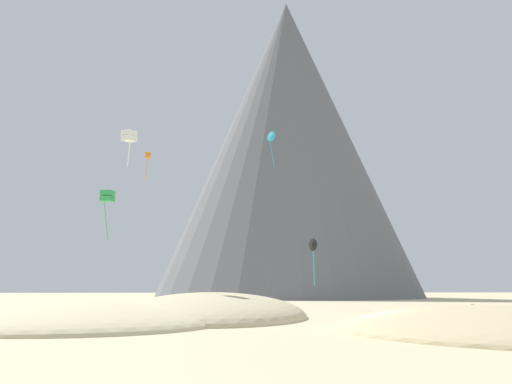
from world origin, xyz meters
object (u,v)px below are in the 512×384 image
(bush_far_right, at_px, (244,309))
(kite_green_low, at_px, (107,196))
(bush_far_left, at_px, (473,307))
(rock_massif, at_px, (289,153))
(bush_low_patch, at_px, (266,311))
(kite_orange_mid, at_px, (148,156))
(kite_white_mid, at_px, (129,136))
(kite_black_low, at_px, (312,246))
(kite_cyan_high, at_px, (271,137))

(bush_far_right, bearing_deg, kite_green_low, 132.96)
(bush_far_left, xyz_separation_m, rock_massif, (-7.15, 66.81, 30.91))
(bush_far_right, bearing_deg, bush_low_patch, -76.72)
(bush_far_left, height_order, kite_orange_mid, kite_orange_mid)
(bush_far_left, height_order, kite_white_mid, kite_white_mid)
(bush_far_right, distance_m, kite_orange_mid, 40.35)
(kite_white_mid, bearing_deg, bush_far_left, -40.29)
(bush_far_left, height_order, kite_green_low, kite_green_low)
(bush_far_right, height_order, kite_white_mid, kite_white_mid)
(kite_black_low, bearing_deg, kite_orange_mid, -171.64)
(bush_low_patch, bearing_deg, kite_black_low, 64.25)
(bush_far_right, xyz_separation_m, kite_green_low, (-14.48, 15.55, 12.08))
(kite_green_low, xyz_separation_m, kite_orange_mid, (2.84, 17.01, 8.72))
(bush_low_patch, bearing_deg, kite_white_mid, 162.43)
(kite_white_mid, xyz_separation_m, kite_orange_mid, (-1.48, 34.28, 6.12))
(kite_black_low, relative_size, kite_green_low, 0.87)
(kite_black_low, bearing_deg, kite_green_low, -138.73)
(bush_low_patch, relative_size, kite_white_mid, 0.57)
(bush_far_right, xyz_separation_m, kite_orange_mid, (-11.64, 32.56, 20.81))
(kite_cyan_high, xyz_separation_m, kite_orange_mid, (-19.08, -6.56, -5.05))
(bush_far_right, height_order, bush_low_patch, bush_low_patch)
(rock_massif, height_order, kite_green_low, rock_massif)
(rock_massif, distance_m, kite_black_low, 67.81)
(kite_cyan_high, height_order, kite_green_low, kite_cyan_high)
(bush_far_left, relative_size, rock_massif, 0.04)
(kite_white_mid, relative_size, kite_orange_mid, 0.76)
(bush_low_patch, height_order, rock_massif, rock_massif)
(rock_massif, relative_size, kite_black_low, 14.69)
(kite_cyan_high, relative_size, kite_white_mid, 1.85)
(kite_cyan_high, relative_size, kite_black_low, 1.23)
(bush_low_patch, distance_m, kite_white_mid, 18.90)
(rock_massif, xyz_separation_m, kite_green_low, (-29.84, -55.00, -18.80))
(bush_far_right, distance_m, kite_white_mid, 17.94)
(kite_white_mid, distance_m, kite_orange_mid, 34.85)
(rock_massif, bearing_deg, kite_black_low, -97.01)
(bush_far_right, distance_m, kite_black_low, 12.57)
(bush_far_right, height_order, bush_far_left, bush_far_right)
(bush_far_left, xyz_separation_m, kite_green_low, (-36.99, 11.81, 12.12))
(bush_far_right, bearing_deg, kite_white_mid, -170.36)
(bush_far_left, bearing_deg, kite_black_low, 164.24)
(bush_low_patch, relative_size, kite_cyan_high, 0.31)
(bush_far_right, xyz_separation_m, bush_low_patch, (1.26, -5.34, 0.06))
(rock_massif, bearing_deg, kite_white_mid, -109.44)
(rock_massif, distance_m, kite_green_low, 65.33)
(rock_massif, bearing_deg, kite_green_low, -118.48)
(bush_far_right, relative_size, bush_low_patch, 0.81)
(kite_green_low, bearing_deg, bush_far_left, 0.82)
(kite_white_mid, bearing_deg, rock_massif, 20.78)
(bush_far_left, xyz_separation_m, kite_white_mid, (-32.66, -5.46, 14.72))
(kite_black_low, height_order, kite_orange_mid, kite_orange_mid)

